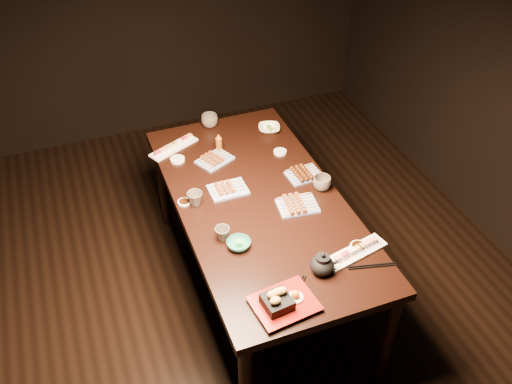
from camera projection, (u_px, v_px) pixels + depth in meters
ground at (235, 347)px, 3.33m from camera, size 5.00×5.00×0.00m
dining_table at (259, 248)px, 3.44m from camera, size 1.04×1.86×0.75m
sushi_platter_near at (356, 250)px, 2.86m from camera, size 0.37×0.17×0.04m
sushi_platter_far at (174, 146)px, 3.58m from camera, size 0.34×0.23×0.04m
yakitori_plate_center at (228, 187)px, 3.25m from camera, size 0.22×0.16×0.05m
yakitori_plate_right at (298, 203)px, 3.14m from camera, size 0.24×0.18×0.06m
yakitori_plate_left at (215, 157)px, 3.47m from camera, size 0.25×0.22×0.05m
tsukune_plate at (304, 173)px, 3.36m from camera, size 0.21×0.16×0.05m
edamame_bowl_green at (239, 244)px, 2.90m from camera, size 0.15×0.15×0.04m
edamame_bowl_cream at (269, 129)px, 3.74m from camera, size 0.18×0.18×0.03m
tempura_tray at (285, 298)px, 2.58m from camera, size 0.31×0.26×0.11m
teacup_near_left at (222, 234)px, 2.94m from camera, size 0.10×0.10×0.07m
teacup_mid_right at (322, 183)px, 3.25m from camera, size 0.14×0.14×0.08m
teacup_far_left at (195, 198)px, 3.15m from camera, size 0.11×0.11×0.08m
teacup_far_right at (210, 121)px, 3.77m from camera, size 0.14×0.14×0.09m
teapot at (322, 263)px, 2.74m from camera, size 0.17×0.17×0.12m
condiment_bottle at (219, 143)px, 3.53m from camera, size 0.05×0.05×0.12m
sauce_dish_west at (184, 202)px, 3.18m from camera, size 0.08×0.08×0.01m
sauce_dish_east at (280, 152)px, 3.55m from camera, size 0.10×0.10×0.01m
sauce_dish_se at (358, 247)px, 2.90m from camera, size 0.09×0.09×0.02m
sauce_dish_nw at (177, 160)px, 3.49m from camera, size 0.12×0.12×0.02m
chopsticks_near at (295, 291)px, 2.68m from camera, size 0.18×0.16×0.01m
chopsticks_se at (372, 266)px, 2.80m from camera, size 0.24×0.08×0.01m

